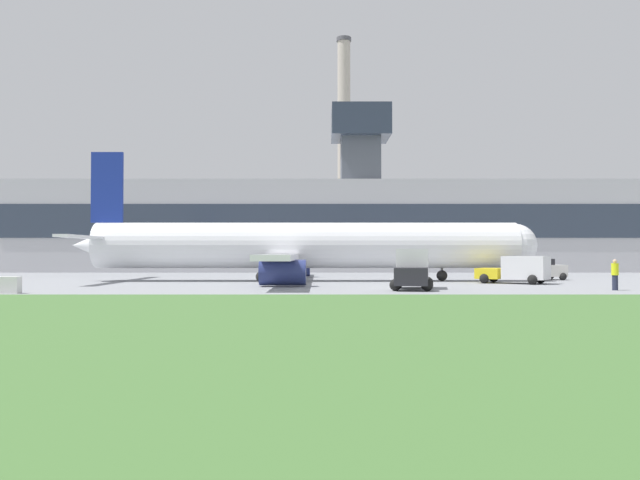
# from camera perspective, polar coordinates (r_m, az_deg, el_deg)

# --- Properties ---
(ground_plane) EXTENTS (400.00, 400.00, 0.00)m
(ground_plane) POSITION_cam_1_polar(r_m,az_deg,el_deg) (50.09, -0.01, -3.72)
(ground_plane) COLOR gray
(grass_strip) EXTENTS (240.00, 37.00, 0.06)m
(grass_strip) POSITION_cam_1_polar(r_m,az_deg,el_deg) (13.71, 0.27, -10.20)
(grass_strip) COLOR #426B33
(grass_strip) RESTS_ON ground_plane
(terminal_building) EXTENTS (74.70, 12.30, 20.12)m
(terminal_building) POSITION_cam_1_polar(r_m,az_deg,el_deg) (76.67, 0.15, 1.38)
(terminal_building) COLOR #B2B2B7
(terminal_building) RESTS_ON ground_plane
(smokestack_left) EXTENTS (2.61, 2.61, 40.49)m
(smokestack_left) POSITION_cam_1_polar(r_m,az_deg,el_deg) (111.31, 2.10, 8.16)
(smokestack_left) COLOR #B2A899
(smokestack_left) RESTS_ON ground_plane
(airplane) EXTENTS (36.61, 29.73, 10.18)m
(airplane) POSITION_cam_1_polar(r_m,az_deg,el_deg) (49.10, -1.96, -0.58)
(airplane) COLOR white
(airplane) RESTS_ON ground_plane
(pushback_tug) EXTENTS (3.28, 2.83, 1.73)m
(pushback_tug) POSITION_cam_1_polar(r_m,az_deg,el_deg) (54.45, 19.74, -2.64)
(pushback_tug) COLOR white
(pushback_tug) RESTS_ON ground_plane
(baggage_truck) EXTENTS (5.26, 4.52, 1.98)m
(baggage_truck) POSITION_cam_1_polar(r_m,az_deg,el_deg) (47.06, 17.51, -2.62)
(baggage_truck) COLOR yellow
(baggage_truck) RESTS_ON ground_plane
(fuel_truck) EXTENTS (3.11, 5.32, 2.44)m
(fuel_truck) POSITION_cam_1_polar(r_m,az_deg,el_deg) (38.47, 8.33, -2.69)
(fuel_truck) COLOR #232328
(fuel_truck) RESTS_ON ground_plane
(ground_crew_person) EXTENTS (0.54, 0.54, 1.83)m
(ground_crew_person) POSITION_cam_1_polar(r_m,az_deg,el_deg) (40.63, 25.26, -2.86)
(ground_crew_person) COLOR #23283D
(ground_crew_person) RESTS_ON ground_plane
(utility_cabinet) EXTENTS (1.29, 0.60, 0.91)m
(utility_cabinet) POSITION_cam_1_polar(r_m,az_deg,el_deg) (37.83, -26.76, -3.70)
(utility_cabinet) COLOR silver
(utility_cabinet) RESTS_ON ground_plane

